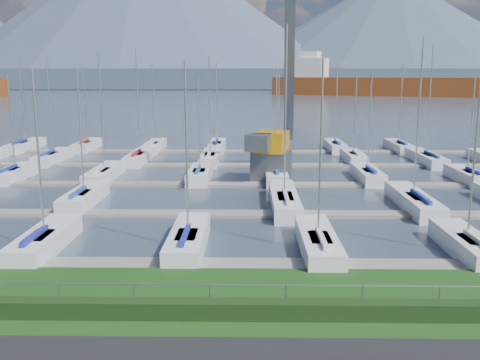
{
  "coord_description": "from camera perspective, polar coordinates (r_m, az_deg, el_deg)",
  "views": [
    {
      "loc": [
        0.51,
        -19.73,
        9.36
      ],
      "look_at": [
        0.0,
        12.0,
        3.0
      ],
      "focal_mm": 40.0,
      "sensor_mm": 36.0,
      "label": 1
    }
  ],
  "objects": [
    {
      "name": "foothill",
      "position": [
        349.75,
        0.85,
        10.79
      ],
      "size": [
        900.0,
        80.0,
        12.0
      ],
      "primitive_type": "cube",
      "color": "#40505E",
      "rests_on": "water"
    },
    {
      "name": "crane",
      "position": [
        49.25,
        3.9,
        6.61
      ],
      "size": [
        5.2,
        13.45,
        22.35
      ],
      "rotation": [
        0.0,
        0.0,
        -0.26
      ],
      "color": "#55575C",
      "rests_on": "water"
    },
    {
      "name": "cargo_ship_mid",
      "position": [
        245.07,
        14.57,
        9.62
      ],
      "size": [
        100.95,
        54.02,
        21.5
      ],
      "rotation": [
        0.0,
        0.0,
        -0.38
      ],
      "color": "brown",
      "rests_on": "water"
    },
    {
      "name": "path",
      "position": [
        19.17,
        -0.75,
        -17.86
      ],
      "size": [
        160.0,
        2.0,
        0.04
      ],
      "primitive_type": "cube",
      "color": "black",
      "rests_on": "grass"
    },
    {
      "name": "hedge",
      "position": [
        21.33,
        -0.55,
        -13.65
      ],
      "size": [
        80.0,
        0.7,
        0.7
      ],
      "primitive_type": "cube",
      "color": "#193212",
      "rests_on": "grass"
    },
    {
      "name": "sailboat_fleet",
      "position": [
        49.44,
        -1.99,
        6.63
      ],
      "size": [
        75.03,
        48.96,
        13.27
      ],
      "color": "navy",
      "rests_on": "water"
    },
    {
      "name": "docks",
      "position": [
        46.73,
        0.27,
        -0.5
      ],
      "size": [
        90.0,
        41.6,
        0.25
      ],
      "color": "gray",
      "rests_on": "water"
    },
    {
      "name": "mountains",
      "position": [
        426.05,
        1.91,
        16.36
      ],
      "size": [
        1190.0,
        360.0,
        115.0
      ],
      "color": "#3B4B57",
      "rests_on": "water"
    },
    {
      "name": "fence",
      "position": [
        21.36,
        -0.52,
        -11.13
      ],
      "size": [
        80.0,
        0.04,
        0.04
      ],
      "primitive_type": "cylinder",
      "rotation": [
        0.0,
        1.57,
        0.0
      ],
      "color": "gray",
      "rests_on": "grass"
    },
    {
      "name": "water",
      "position": [
        279.9,
        0.82,
        9.34
      ],
      "size": [
        800.0,
        540.0,
        0.2
      ],
      "primitive_type": "cube",
      "color": "#3A4655"
    }
  ]
}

